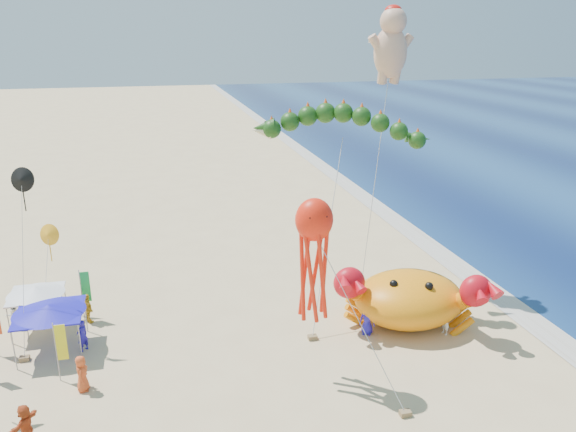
% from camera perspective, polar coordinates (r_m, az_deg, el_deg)
% --- Properties ---
extents(ground, '(320.00, 320.00, 0.00)m').
position_cam_1_polar(ground, '(33.04, 4.30, -11.57)').
color(ground, '#D1B784').
rests_on(ground, ground).
extents(foam_strip, '(320.00, 320.00, 0.00)m').
position_cam_1_polar(foam_strip, '(38.19, 21.88, -8.60)').
color(foam_strip, silver).
rests_on(foam_strip, ground).
extents(crab_inflatable, '(8.73, 7.40, 3.83)m').
position_cam_1_polar(crab_inflatable, '(33.72, 12.28, -8.08)').
color(crab_inflatable, orange).
rests_on(crab_inflatable, ground).
extents(dragon_kite, '(10.40, 7.40, 12.00)m').
position_cam_1_polar(dragon_kite, '(33.74, 5.37, 8.70)').
color(dragon_kite, '#173E10').
rests_on(dragon_kite, ground).
extents(cherub_kite, '(2.98, 2.12, 17.96)m').
position_cam_1_polar(cherub_kite, '(36.89, 10.44, 16.88)').
color(cherub_kite, '#DEA687').
rests_on(cherub_kite, ground).
extents(octopus_kite, '(4.30, 5.06, 9.23)m').
position_cam_1_polar(octopus_kite, '(26.17, 2.66, -3.49)').
color(octopus_kite, '#FF240D').
rests_on(octopus_kite, ground).
extents(canopy_blue, '(3.74, 3.74, 2.71)m').
position_cam_1_polar(canopy_blue, '(32.60, -23.13, -8.69)').
color(canopy_blue, gray).
rests_on(canopy_blue, ground).
extents(canopy_white, '(3.13, 3.13, 2.71)m').
position_cam_1_polar(canopy_white, '(35.05, -24.27, -6.96)').
color(canopy_white, gray).
rests_on(canopy_white, ground).
extents(feather_flags, '(4.86, 6.32, 3.20)m').
position_cam_1_polar(feather_flags, '(32.53, -24.47, -9.78)').
color(feather_flags, gray).
rests_on(feather_flags, ground).
extents(beachgoers, '(27.07, 13.22, 1.84)m').
position_cam_1_polar(beachgoers, '(31.83, -18.96, -12.00)').
color(beachgoers, gold).
rests_on(beachgoers, ground).
extents(small_kites, '(3.68, 12.80, 9.79)m').
position_cam_1_polar(small_kites, '(31.99, -25.97, -2.81)').
color(small_kites, '#FA1B71').
rests_on(small_kites, ground).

